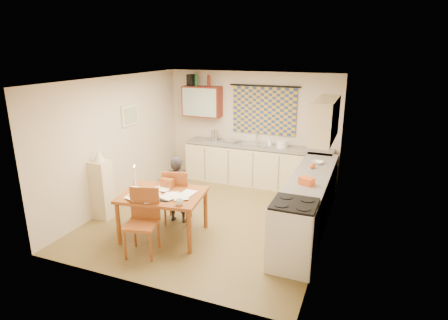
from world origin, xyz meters
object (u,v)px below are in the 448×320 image
at_px(stove, 293,235).
at_px(shelf_stand, 102,190).
at_px(counter_back, 257,165).
at_px(person, 177,190).
at_px(dining_table, 164,214).
at_px(chair_far, 178,205).
at_px(counter_right, 310,200).

relative_size(stove, shelf_stand, 0.91).
bearing_deg(stove, counter_back, 115.60).
xyz_separation_m(person, shelf_stand, (-1.34, -0.37, -0.07)).
height_order(stove, person, person).
bearing_deg(person, dining_table, 89.95).
bearing_deg(person, chair_far, 110.40).
height_order(dining_table, shelf_stand, shelf_stand).
bearing_deg(stove, chair_far, 162.87).
distance_m(counter_right, stove, 1.43).
distance_m(person, shelf_stand, 1.39).
distance_m(counter_right, shelf_stand, 3.71).
xyz_separation_m(stove, shelf_stand, (-3.54, 0.31, 0.05)).
bearing_deg(counter_right, shelf_stand, -162.45).
bearing_deg(counter_back, shelf_stand, -127.50).
bearing_deg(person, shelf_stand, 10.88).
distance_m(counter_back, dining_table, 2.99).
bearing_deg(chair_far, stove, 146.72).
distance_m(chair_far, shelf_stand, 1.41).
distance_m(counter_back, shelf_stand, 3.43).
relative_size(counter_back, counter_right, 1.12).
relative_size(stove, person, 0.81).
relative_size(counter_right, person, 2.43).
bearing_deg(person, counter_right, -165.84).
relative_size(counter_right, chair_far, 2.96).
relative_size(person, shelf_stand, 1.12).
height_order(counter_back, person, person).
distance_m(counter_right, chair_far, 2.32).
height_order(dining_table, person, person).
bearing_deg(counter_back, person, -107.60).
xyz_separation_m(counter_right, dining_table, (-2.15, -1.31, -0.07)).
bearing_deg(counter_back, counter_right, -47.74).
distance_m(counter_right, person, 2.33).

